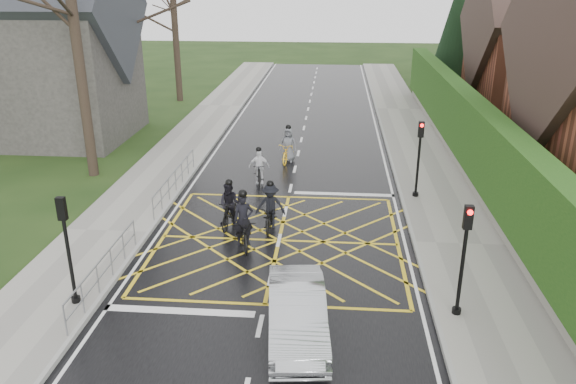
# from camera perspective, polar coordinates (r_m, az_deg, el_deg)

# --- Properties ---
(ground) EXTENTS (120.00, 120.00, 0.00)m
(ground) POSITION_cam_1_polar(r_m,az_deg,el_deg) (19.17, -0.92, -4.95)
(ground) COLOR black
(ground) RESTS_ON ground
(road) EXTENTS (9.00, 80.00, 0.01)m
(road) POSITION_cam_1_polar(r_m,az_deg,el_deg) (19.16, -0.92, -4.94)
(road) COLOR black
(road) RESTS_ON ground
(sidewalk_right) EXTENTS (3.00, 80.00, 0.15)m
(sidewalk_right) POSITION_cam_1_polar(r_m,az_deg,el_deg) (19.53, 16.96, -5.18)
(sidewalk_right) COLOR gray
(sidewalk_right) RESTS_ON ground
(sidewalk_left) EXTENTS (3.00, 80.00, 0.15)m
(sidewalk_left) POSITION_cam_1_polar(r_m,az_deg,el_deg) (20.56, -17.84, -3.91)
(sidewalk_left) COLOR gray
(sidewalk_left) RESTS_ON ground
(stone_wall) EXTENTS (0.50, 38.00, 0.70)m
(stone_wall) POSITION_cam_1_polar(r_m,az_deg,el_deg) (25.22, 18.29, 1.38)
(stone_wall) COLOR slate
(stone_wall) RESTS_ON ground
(hedge) EXTENTS (0.90, 38.00, 2.80)m
(hedge) POSITION_cam_1_polar(r_m,az_deg,el_deg) (24.71, 18.76, 5.20)
(hedge) COLOR #133E11
(hedge) RESTS_ON stone_wall
(house_far) EXTENTS (9.80, 8.80, 10.30)m
(house_far) POSITION_cam_1_polar(r_m,az_deg,el_deg) (37.67, 25.65, 12.99)
(house_far) COLOR brown
(house_far) RESTS_ON ground
(conifer) EXTENTS (4.60, 4.60, 10.00)m
(conifer) POSITION_cam_1_polar(r_m,az_deg,el_deg) (44.18, 17.20, 15.85)
(conifer) COLOR black
(conifer) RESTS_ON ground
(church) EXTENTS (8.80, 7.80, 11.00)m
(church) POSITION_cam_1_polar(r_m,az_deg,el_deg) (33.06, -23.46, 13.44)
(church) COLOR #2D2B28
(church) RESTS_ON ground
(railing_south) EXTENTS (0.05, 5.04, 1.03)m
(railing_south) POSITION_cam_1_polar(r_m,az_deg,el_deg) (16.88, -18.20, -6.98)
(railing_south) COLOR slate
(railing_south) RESTS_ON ground
(railing_north) EXTENTS (0.05, 6.04, 1.03)m
(railing_north) POSITION_cam_1_polar(r_m,az_deg,el_deg) (23.35, -11.39, 1.63)
(railing_north) COLOR slate
(railing_north) RESTS_ON ground
(traffic_light_ne) EXTENTS (0.24, 0.31, 3.21)m
(traffic_light_ne) POSITION_cam_1_polar(r_m,az_deg,el_deg) (22.62, 13.11, 3.18)
(traffic_light_ne) COLOR black
(traffic_light_ne) RESTS_ON ground
(traffic_light_se) EXTENTS (0.24, 0.31, 3.21)m
(traffic_light_se) POSITION_cam_1_polar(r_m,az_deg,el_deg) (14.97, 17.32, -6.82)
(traffic_light_se) COLOR black
(traffic_light_se) RESTS_ON ground
(traffic_light_sw) EXTENTS (0.24, 0.31, 3.21)m
(traffic_light_sw) POSITION_cam_1_polar(r_m,az_deg,el_deg) (15.88, -21.40, -5.70)
(traffic_light_sw) COLOR black
(traffic_light_sw) RESTS_ON ground
(cyclist_rear) EXTENTS (1.24, 2.14, 1.97)m
(cyclist_rear) POSITION_cam_1_polar(r_m,az_deg,el_deg) (18.62, -4.56, -3.66)
(cyclist_rear) COLOR black
(cyclist_rear) RESTS_ON ground
(cyclist_back) EXTENTS (0.85, 1.81, 1.77)m
(cyclist_back) POSITION_cam_1_polar(r_m,az_deg,el_deg) (20.10, -5.94, -1.69)
(cyclist_back) COLOR black
(cyclist_back) RESTS_ON ground
(cyclist_mid) EXTENTS (1.07, 1.85, 1.80)m
(cyclist_mid) POSITION_cam_1_polar(r_m,az_deg,el_deg) (19.81, -1.81, -1.96)
(cyclist_mid) COLOR black
(cyclist_mid) RESTS_ON ground
(cyclist_front) EXTENTS (0.93, 1.70, 1.65)m
(cyclist_front) POSITION_cam_1_polar(r_m,az_deg,el_deg) (24.10, -2.98, 2.20)
(cyclist_front) COLOR black
(cyclist_front) RESTS_ON ground
(cyclist_lead) EXTENTS (0.92, 1.95, 1.82)m
(cyclist_lead) POSITION_cam_1_polar(r_m,az_deg,el_deg) (26.97, 0.02, 4.38)
(cyclist_lead) COLOR yellow
(cyclist_lead) RESTS_ON ground
(car) EXTENTS (1.82, 4.12, 1.32)m
(car) POSITION_cam_1_polar(r_m,az_deg,el_deg) (14.16, 0.94, -12.20)
(car) COLOR #AEB1B5
(car) RESTS_ON ground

